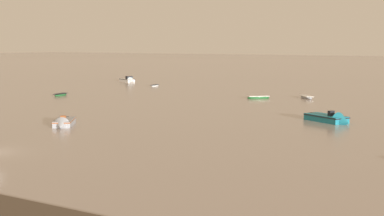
# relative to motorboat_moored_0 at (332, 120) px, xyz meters

# --- Properties ---
(motorboat_moored_0) EXTENTS (7.05, 5.24, 2.32)m
(motorboat_moored_0) POSITION_rel_motorboat_moored_0_xyz_m (0.00, 0.00, 0.00)
(motorboat_moored_0) COLOR #197084
(motorboat_moored_0) RESTS_ON ground
(rowboat_moored_0) EXTENTS (3.97, 3.94, 0.66)m
(rowboat_moored_0) POSITION_rel_motorboat_moored_0_xyz_m (-20.73, 22.96, -0.14)
(rowboat_moored_0) COLOR #23602D
(rowboat_moored_0) RESTS_ON ground
(motorboat_moored_2) EXTENTS (5.07, 5.97, 2.02)m
(motorboat_moored_2) POSITION_rel_motorboat_moored_0_xyz_m (-26.52, -20.05, -0.04)
(motorboat_moored_2) COLOR gray
(motorboat_moored_2) RESTS_ON ground
(rowboat_moored_1) EXTENTS (3.80, 4.12, 0.66)m
(rowboat_moored_1) POSITION_rel_motorboat_moored_0_xyz_m (-13.41, 27.78, -0.14)
(rowboat_moored_1) COLOR gray
(rowboat_moored_1) RESTS_ON ground
(motorboat_moored_3) EXTENTS (6.04, 4.20, 2.18)m
(motorboat_moored_3) POSITION_rel_motorboat_moored_0_xyz_m (-67.34, 44.89, 0.01)
(motorboat_moored_3) COLOR white
(motorboat_moored_3) RESTS_ON ground
(rowboat_moored_2) EXTENTS (2.00, 3.87, 0.58)m
(rowboat_moored_2) POSITION_rel_motorboat_moored_0_xyz_m (-55.12, 8.33, -0.16)
(rowboat_moored_2) COLOR #23602D
(rowboat_moored_2) RESTS_ON ground
(rowboat_moored_3) EXTENTS (1.85, 3.51, 0.53)m
(rowboat_moored_3) POSITION_rel_motorboat_moored_0_xyz_m (-53.01, 36.33, -0.17)
(rowboat_moored_3) COLOR white
(rowboat_moored_3) RESTS_ON ground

